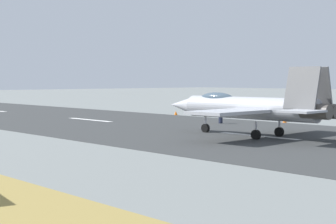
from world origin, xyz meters
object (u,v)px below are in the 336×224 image
fighter_jet (250,107)px  marker_cone_mid (285,120)px  crew_person (221,115)px  marker_cone_far (176,113)px

fighter_jet → marker_cone_mid: bearing=-64.5°
crew_person → marker_cone_far: bearing=-24.1°
marker_cone_mid → crew_person: bearing=57.0°
marker_cone_far → marker_cone_mid: bearing=180.0°
marker_cone_mid → marker_cone_far: same height
marker_cone_mid → marker_cone_far: 17.12m
crew_person → marker_cone_far: 14.54m
crew_person → marker_cone_mid: bearing=-123.0°
crew_person → marker_cone_mid: 7.11m
marker_cone_far → crew_person: bearing=155.9°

